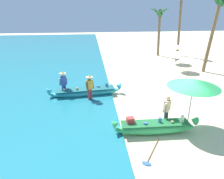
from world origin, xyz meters
name	(u,v)px	position (x,y,z in m)	size (l,w,h in m)	color
ground_plane	(165,126)	(0.00, 0.00, 0.00)	(80.00, 80.00, 0.00)	beige
boat_green_foreground	(155,127)	(-0.70, -0.56, 0.31)	(3.95, 0.73, 0.87)	#38B760
boat_cyan_midground	(85,92)	(-3.87, 4.08, 0.28)	(4.81, 1.23, 0.81)	#33B2BC
person_vendor_hatted	(90,86)	(-3.57, 3.29, 0.96)	(0.55, 0.48, 1.66)	#B2383D
person_tourist_customer	(167,110)	(-0.03, -0.09, 0.94)	(0.52, 0.53, 1.65)	#333842
person_vendor_assistant	(63,82)	(-5.22, 4.18, 0.96)	(0.58, 0.45, 1.67)	#3D5BA8
patio_umbrella_large	(194,84)	(1.01, -0.24, 2.24)	(2.29, 2.29, 2.42)	#B7B7BC
parasol_row_0	(190,59)	(3.90, 6.06, 1.75)	(1.60, 1.60, 1.91)	#8E6B47
parasol_row_1	(183,52)	(4.54, 8.72, 1.75)	(1.60, 1.60, 1.91)	#8E6B47
parasol_row_2	(177,46)	(5.13, 11.37, 1.75)	(1.60, 1.60, 1.91)	#8E6B47
palm_tree_tall_inland	(160,17)	(4.42, 15.27, 4.29)	(2.42, 2.49, 5.47)	brown
palm_tree_leaning_seaward	(181,4)	(6.74, 15.32, 5.68)	(2.66, 2.66, 7.28)	brown
palm_tree_mid_cluster	(217,9)	(6.88, 8.45, 5.20)	(2.88, 2.39, 6.53)	brown
paddle	(151,154)	(-1.27, -1.99, 0.03)	(1.14, 1.61, 0.05)	#8E6B47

